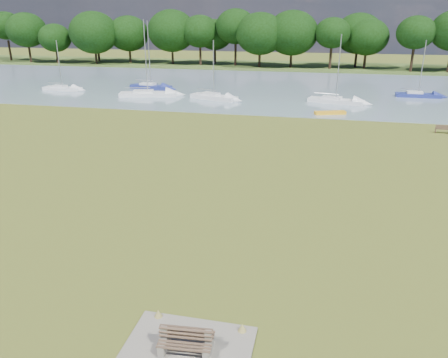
% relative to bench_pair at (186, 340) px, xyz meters
% --- Properties ---
extents(ground, '(220.00, 220.00, 0.00)m').
position_rel_bench_pair_xyz_m(ground, '(-0.00, 14.00, -0.48)').
color(ground, olive).
extents(river, '(220.00, 40.00, 0.10)m').
position_rel_bench_pair_xyz_m(river, '(-0.00, 56.00, -0.48)').
color(river, gray).
rests_on(river, ground).
extents(far_bank, '(220.00, 20.00, 0.40)m').
position_rel_bench_pair_xyz_m(far_bank, '(-0.00, 86.00, -0.48)').
color(far_bank, '#4C6626').
rests_on(far_bank, ground).
extents(concrete_pad, '(4.20, 3.20, 0.10)m').
position_rel_bench_pair_xyz_m(concrete_pad, '(-0.00, 0.00, -0.43)').
color(concrete_pad, gray).
rests_on(concrete_pad, ground).
extents(bench_pair, '(1.82, 1.16, 0.94)m').
position_rel_bench_pair_xyz_m(bench_pair, '(0.00, 0.00, 0.00)').
color(bench_pair, gray).
rests_on(bench_pair, concrete_pad).
extents(riverbank_bench, '(1.35, 0.51, 0.81)m').
position_rel_bench_pair_xyz_m(riverbank_bench, '(14.90, 32.26, -0.07)').
color(riverbank_bench, brown).
rests_on(riverbank_bench, ground).
extents(kayak, '(3.52, 1.89, 0.34)m').
position_rel_bench_pair_xyz_m(kayak, '(4.73, 38.31, -0.26)').
color(kayak, '#FFB01A').
rests_on(kayak, river).
extents(tree_line, '(117.49, 9.63, 11.65)m').
position_rel_bench_pair_xyz_m(tree_line, '(-12.91, 82.00, 6.48)').
color(tree_line, black).
rests_on(tree_line, far_bank).
extents(sailboat_0, '(7.00, 3.51, 8.19)m').
position_rel_bench_pair_xyz_m(sailboat_0, '(5.34, 45.32, 0.01)').
color(sailboat_0, white).
rests_on(sailboat_0, river).
extents(sailboat_1, '(5.84, 1.96, 6.97)m').
position_rel_bench_pair_xyz_m(sailboat_1, '(-33.46, 46.74, -0.02)').
color(sailboat_1, white).
rests_on(sailboat_1, river).
extents(sailboat_3, '(6.44, 2.69, 9.59)m').
position_rel_bench_pair_xyz_m(sailboat_3, '(-21.27, 50.68, 0.10)').
color(sailboat_3, navy).
rests_on(sailboat_3, river).
extents(sailboat_5, '(6.62, 3.85, 7.37)m').
position_rel_bench_pair_xyz_m(sailboat_5, '(-10.11, 44.43, 0.05)').
color(sailboat_5, white).
rests_on(sailboat_5, river).
extents(sailboat_6, '(5.64, 1.65, 7.29)m').
position_rel_bench_pair_xyz_m(sailboat_6, '(16.17, 51.93, 0.02)').
color(sailboat_6, navy).
rests_on(sailboat_6, river).
extents(sailboat_7, '(7.81, 4.00, 9.79)m').
position_rel_bench_pair_xyz_m(sailboat_7, '(-19.38, 44.71, 0.05)').
color(sailboat_7, white).
rests_on(sailboat_7, river).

